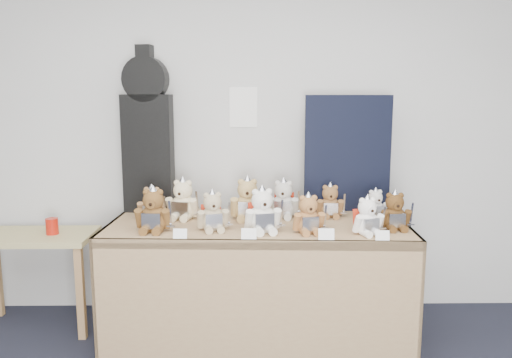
{
  "coord_description": "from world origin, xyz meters",
  "views": [
    {
      "loc": [
        0.1,
        -1.3,
        1.65
      ],
      "look_at": [
        0.15,
        1.82,
        1.14
      ],
      "focal_mm": 35.0,
      "sensor_mm": 36.0,
      "label": 1
    }
  ],
  "objects_px": {
    "teddy_back_centre_right": "(283,201)",
    "guitar_case": "(147,132)",
    "teddy_back_far_left": "(152,205)",
    "teddy_front_right": "(308,216)",
    "teddy_back_right": "(330,202)",
    "teddy_back_end": "(375,205)",
    "teddy_back_left": "(183,201)",
    "teddy_front_far_left": "(153,212)",
    "teddy_front_far_right": "(367,218)",
    "red_cup": "(52,226)",
    "teddy_front_left": "(213,213)",
    "teddy_front_centre": "(262,212)",
    "display_table": "(258,252)",
    "teddy_front_end": "(395,213)",
    "teddy_back_centre_left": "(247,201)",
    "side_table": "(34,251)"
  },
  "relations": [
    {
      "from": "display_table",
      "to": "teddy_front_far_left",
      "type": "xyz_separation_m",
      "value": [
        -0.65,
        -0.12,
        0.3
      ]
    },
    {
      "from": "teddy_front_far_left",
      "to": "teddy_front_right",
      "type": "xyz_separation_m",
      "value": [
        0.96,
        -0.05,
        -0.01
      ]
    },
    {
      "from": "teddy_front_far_right",
      "to": "red_cup",
      "type": "bearing_deg",
      "value": 151.19
    },
    {
      "from": "teddy_back_centre_right",
      "to": "guitar_case",
      "type": "bearing_deg",
      "value": 177.67
    },
    {
      "from": "teddy_back_far_left",
      "to": "teddy_back_end",
      "type": "bearing_deg",
      "value": 3.82
    },
    {
      "from": "guitar_case",
      "to": "teddy_back_centre_left",
      "type": "xyz_separation_m",
      "value": [
        0.71,
        -0.23,
        -0.45
      ]
    },
    {
      "from": "teddy_front_far_right",
      "to": "teddy_back_right",
      "type": "bearing_deg",
      "value": 93.33
    },
    {
      "from": "teddy_front_far_left",
      "to": "teddy_back_right",
      "type": "distance_m",
      "value": 1.21
    },
    {
      "from": "teddy_back_left",
      "to": "teddy_front_far_right",
      "type": "bearing_deg",
      "value": -7.58
    },
    {
      "from": "teddy_back_centre_left",
      "to": "teddy_front_far_left",
      "type": "bearing_deg",
      "value": -151.92
    },
    {
      "from": "guitar_case",
      "to": "display_table",
      "type": "bearing_deg",
      "value": -19.55
    },
    {
      "from": "teddy_front_far_left",
      "to": "teddy_back_right",
      "type": "bearing_deg",
      "value": 20.94
    },
    {
      "from": "display_table",
      "to": "teddy_front_far_right",
      "type": "xyz_separation_m",
      "value": [
        0.66,
        -0.2,
        0.28
      ]
    },
    {
      "from": "teddy_front_end",
      "to": "teddy_back_far_left",
      "type": "distance_m",
      "value": 1.6
    },
    {
      "from": "red_cup",
      "to": "teddy_back_right",
      "type": "distance_m",
      "value": 1.96
    },
    {
      "from": "teddy_back_centre_right",
      "to": "teddy_front_far_left",
      "type": "bearing_deg",
      "value": -148.45
    },
    {
      "from": "red_cup",
      "to": "teddy_back_left",
      "type": "xyz_separation_m",
      "value": [
        0.94,
        -0.08,
        0.2
      ]
    },
    {
      "from": "red_cup",
      "to": "teddy_front_end",
      "type": "distance_m",
      "value": 2.34
    },
    {
      "from": "teddy_back_end",
      "to": "teddy_back_left",
      "type": "bearing_deg",
      "value": 167.05
    },
    {
      "from": "guitar_case",
      "to": "red_cup",
      "type": "distance_m",
      "value": 0.94
    },
    {
      "from": "teddy_back_centre_left",
      "to": "teddy_back_right",
      "type": "height_order",
      "value": "teddy_back_centre_left"
    },
    {
      "from": "teddy_front_far_left",
      "to": "teddy_front_far_right",
      "type": "bearing_deg",
      "value": -0.14
    },
    {
      "from": "display_table",
      "to": "teddy_front_left",
      "type": "relative_size",
      "value": 7.3
    },
    {
      "from": "teddy_front_far_left",
      "to": "teddy_back_centre_right",
      "type": "relative_size",
      "value": 1.03
    },
    {
      "from": "teddy_front_far_left",
      "to": "teddy_back_right",
      "type": "height_order",
      "value": "teddy_front_far_left"
    },
    {
      "from": "teddy_back_right",
      "to": "teddy_front_left",
      "type": "bearing_deg",
      "value": -154.05
    },
    {
      "from": "teddy_back_end",
      "to": "teddy_back_far_left",
      "type": "distance_m",
      "value": 1.53
    },
    {
      "from": "red_cup",
      "to": "teddy_front_left",
      "type": "xyz_separation_m",
      "value": [
        1.16,
        -0.38,
        0.18
      ]
    },
    {
      "from": "teddy_front_centre",
      "to": "guitar_case",
      "type": "bearing_deg",
      "value": 133.37
    },
    {
      "from": "teddy_front_far_left",
      "to": "teddy_back_right",
      "type": "xyz_separation_m",
      "value": [
        1.16,
        0.36,
        -0.02
      ]
    },
    {
      "from": "display_table",
      "to": "side_table",
      "type": "xyz_separation_m",
      "value": [
        -1.59,
        0.3,
        -0.08
      ]
    },
    {
      "from": "side_table",
      "to": "guitar_case",
      "type": "bearing_deg",
      "value": 8.49
    },
    {
      "from": "teddy_front_right",
      "to": "teddy_back_right",
      "type": "bearing_deg",
      "value": 56.93
    },
    {
      "from": "side_table",
      "to": "teddy_back_centre_right",
      "type": "bearing_deg",
      "value": -2.05
    },
    {
      "from": "side_table",
      "to": "teddy_front_right",
      "type": "height_order",
      "value": "teddy_front_right"
    },
    {
      "from": "guitar_case",
      "to": "teddy_front_right",
      "type": "bearing_deg",
      "value": -19.69
    },
    {
      "from": "guitar_case",
      "to": "teddy_back_end",
      "type": "relative_size",
      "value": 5.12
    },
    {
      "from": "teddy_front_right",
      "to": "teddy_back_right",
      "type": "distance_m",
      "value": 0.46
    },
    {
      "from": "teddy_front_centre",
      "to": "display_table",
      "type": "bearing_deg",
      "value": 88.79
    },
    {
      "from": "red_cup",
      "to": "teddy_back_end",
      "type": "height_order",
      "value": "teddy_back_end"
    },
    {
      "from": "teddy_front_far_left",
      "to": "teddy_back_centre_left",
      "type": "height_order",
      "value": "teddy_back_centre_left"
    },
    {
      "from": "display_table",
      "to": "teddy_back_far_left",
      "type": "relative_size",
      "value": 7.78
    },
    {
      "from": "teddy_front_right",
      "to": "teddy_back_far_left",
      "type": "relative_size",
      "value": 1.04
    },
    {
      "from": "teddy_front_centre",
      "to": "teddy_front_end",
      "type": "height_order",
      "value": "teddy_front_centre"
    },
    {
      "from": "teddy_front_far_left",
      "to": "teddy_back_centre_right",
      "type": "xyz_separation_m",
      "value": [
        0.83,
        0.36,
        -0.0
      ]
    },
    {
      "from": "teddy_front_far_left",
      "to": "teddy_back_end",
      "type": "bearing_deg",
      "value": 15.37
    },
    {
      "from": "teddy_front_centre",
      "to": "teddy_front_right",
      "type": "relative_size",
      "value": 1.16
    },
    {
      "from": "teddy_back_centre_right",
      "to": "teddy_back_far_left",
      "type": "height_order",
      "value": "teddy_back_centre_right"
    },
    {
      "from": "display_table",
      "to": "teddy_back_centre_right",
      "type": "relative_size",
      "value": 6.8
    },
    {
      "from": "teddy_front_far_right",
      "to": "teddy_front_end",
      "type": "height_order",
      "value": "teddy_front_end"
    }
  ]
}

